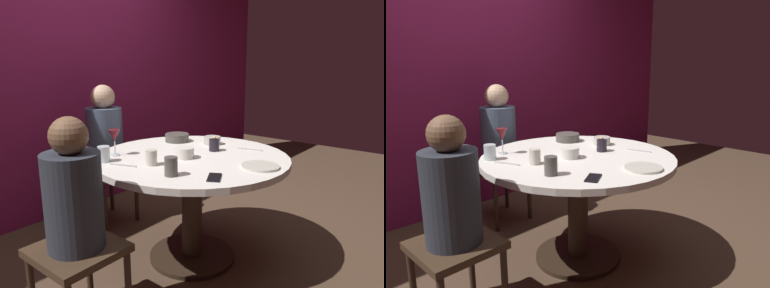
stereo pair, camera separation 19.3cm
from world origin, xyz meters
TOP-DOWN VIEW (x-y plane):
  - ground_plane at (0.00, 0.00)m, footprint 8.00×8.00m
  - back_wall at (0.00, 1.44)m, footprint 6.00×0.10m
  - dining_table at (0.00, 0.00)m, footprint 1.29×1.29m
  - seated_diner_left at (-0.91, 0.00)m, footprint 0.40×0.40m
  - seated_diner_back at (0.00, 0.93)m, footprint 0.40×0.40m
  - candle_holder at (0.20, -0.04)m, footprint 0.07×0.07m
  - wine_glass at (-0.32, 0.41)m, footprint 0.08×0.08m
  - dinner_plate at (0.05, -0.49)m, footprint 0.23×0.23m
  - cell_phone at (-0.29, -0.39)m, footprint 0.16×0.13m
  - bowl_serving_large at (-0.08, 0.00)m, footprint 0.12×0.12m
  - bowl_salad_center at (0.26, 0.36)m, footprint 0.18×0.18m
  - bowl_small_white at (0.35, 0.09)m, footprint 0.12×0.12m
  - cup_near_candle at (-0.40, -0.18)m, footprint 0.07×0.07m
  - cup_by_left_diner at (-0.46, 0.34)m, footprint 0.08×0.08m
  - cup_by_right_diner at (-0.33, 0.05)m, footprint 0.07×0.07m
  - fork_near_plate at (0.38, -0.22)m, footprint 0.06×0.18m
  - knife_near_plate at (-0.45, 0.18)m, footprint 0.08×0.17m

SIDE VIEW (x-z plane):
  - ground_plane at x=0.00m, z-range 0.00..0.00m
  - dining_table at x=0.00m, z-range 0.21..0.96m
  - seated_diner_left at x=-0.91m, z-range 0.13..1.26m
  - seated_diner_back at x=0.00m, z-range 0.14..1.31m
  - fork_near_plate at x=0.38m, z-range 0.75..0.75m
  - knife_near_plate at x=-0.45m, z-range 0.75..0.75m
  - cell_phone at x=-0.29m, z-range 0.75..0.76m
  - dinner_plate at x=0.05m, z-range 0.75..0.76m
  - bowl_small_white at x=0.35m, z-range 0.75..0.81m
  - bowl_salad_center at x=0.26m, z-range 0.75..0.81m
  - bowl_serving_large at x=-0.08m, z-range 0.75..0.82m
  - candle_holder at x=0.20m, z-range 0.74..0.84m
  - cup_by_right_diner at x=-0.33m, z-range 0.75..0.84m
  - cup_by_left_diner at x=-0.46m, z-range 0.75..0.85m
  - cup_near_candle at x=-0.40m, z-range 0.75..0.86m
  - wine_glass at x=-0.32m, z-range 0.79..0.96m
  - back_wall at x=0.00m, z-range 0.00..2.60m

